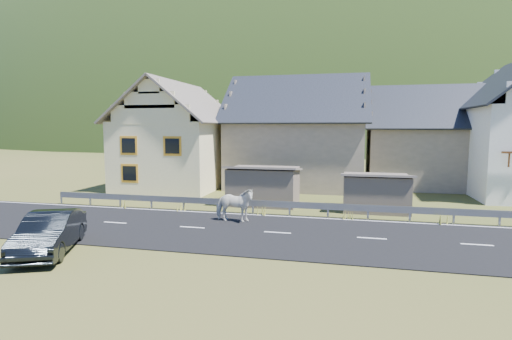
# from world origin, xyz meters

# --- Properties ---
(ground) EXTENTS (160.00, 160.00, 0.00)m
(ground) POSITION_xyz_m (0.00, 0.00, 0.00)
(ground) COLOR #364519
(ground) RESTS_ON ground
(road) EXTENTS (60.00, 7.00, 0.04)m
(road) POSITION_xyz_m (0.00, 0.00, 0.02)
(road) COLOR black
(road) RESTS_ON ground
(lane_markings) EXTENTS (60.00, 6.60, 0.01)m
(lane_markings) POSITION_xyz_m (0.00, 0.00, 0.04)
(lane_markings) COLOR silver
(lane_markings) RESTS_ON road
(guardrail) EXTENTS (28.10, 0.09, 0.75)m
(guardrail) POSITION_xyz_m (-0.00, 3.68, 0.56)
(guardrail) COLOR #93969B
(guardrail) RESTS_ON ground
(shed_left) EXTENTS (4.30, 3.30, 2.40)m
(shed_left) POSITION_xyz_m (-2.00, 6.50, 1.10)
(shed_left) COLOR #716054
(shed_left) RESTS_ON ground
(shed_right) EXTENTS (3.80, 2.90, 2.20)m
(shed_right) POSITION_xyz_m (4.50, 6.00, 1.00)
(shed_right) COLOR #716054
(shed_right) RESTS_ON ground
(house_cream) EXTENTS (7.80, 9.80, 8.30)m
(house_cream) POSITION_xyz_m (-10.00, 12.00, 4.36)
(house_cream) COLOR #FDECB2
(house_cream) RESTS_ON ground
(house_stone_a) EXTENTS (10.80, 9.80, 8.90)m
(house_stone_a) POSITION_xyz_m (-1.00, 15.00, 4.63)
(house_stone_a) COLOR gray
(house_stone_a) RESTS_ON ground
(house_stone_b) EXTENTS (9.80, 8.80, 8.10)m
(house_stone_b) POSITION_xyz_m (9.00, 17.00, 4.24)
(house_stone_b) COLOR gray
(house_stone_b) RESTS_ON ground
(mountain) EXTENTS (440.00, 280.00, 260.00)m
(mountain) POSITION_xyz_m (5.00, 180.00, -20.00)
(mountain) COLOR #223E13
(mountain) RESTS_ON ground
(conifer_patch) EXTENTS (76.00, 50.00, 28.00)m
(conifer_patch) POSITION_xyz_m (-55.00, 110.00, 6.00)
(conifer_patch) COLOR black
(conifer_patch) RESTS_ON ground
(horse) EXTENTS (0.91, 2.00, 1.69)m
(horse) POSITION_xyz_m (-2.42, 1.53, 0.88)
(horse) COLOR silver
(horse) RESTS_ON road
(car) EXTENTS (3.22, 4.78, 1.49)m
(car) POSITION_xyz_m (-7.82, -4.51, 0.75)
(car) COLOR black
(car) RESTS_ON ground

